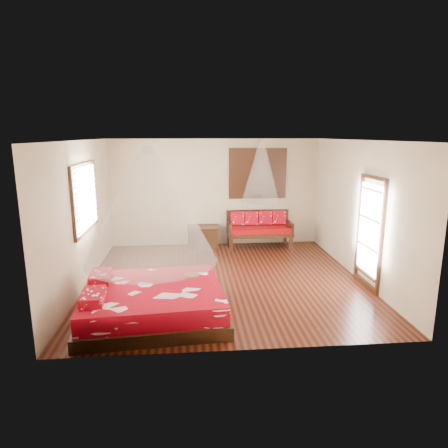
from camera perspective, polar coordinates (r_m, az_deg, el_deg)
The scene contains 10 objects.
room at distance 7.87m, azimuth 0.10°, elevation 1.65°, with size 5.54×5.54×2.84m.
bed at distance 6.70m, azimuth -10.22°, elevation -10.89°, with size 2.43×2.23×0.65m.
daybed at distance 10.51m, azimuth 5.01°, elevation -0.49°, with size 1.67×0.74×0.94m.
storage_chest at distance 10.48m, azimuth -3.01°, elevation -1.82°, with size 0.83×0.61×0.56m.
shutter_panel at distance 10.62m, azimuth 4.84°, elevation 7.20°, with size 1.52×0.06×1.32m.
window_left at distance 8.24m, azimuth -19.19°, elevation 3.55°, with size 0.10×1.74×1.34m.
glazed_door at distance 8.09m, azimuth 20.06°, elevation -1.24°, with size 0.08×1.02×2.16m.
wine_tray at distance 7.01m, azimuth -4.63°, elevation -6.99°, with size 0.25×0.25×0.20m.
mosquito_net_main at distance 6.24m, azimuth -10.59°, elevation 2.70°, with size 2.08×2.08×1.80m, color white.
mosquito_net_daybed at distance 10.15m, azimuth 5.30°, elevation 7.51°, with size 0.94×0.94×1.50m, color white.
Camera 1 is at (-0.70, -7.69, 2.91)m, focal length 32.00 mm.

